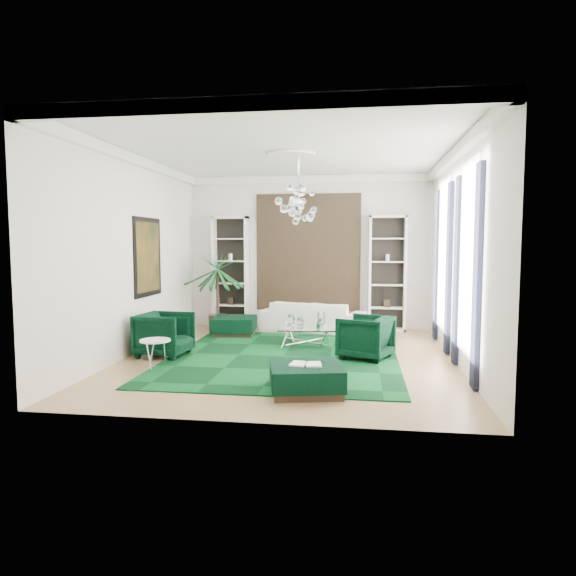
# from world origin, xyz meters

# --- Properties ---
(floor) EXTENTS (6.00, 7.00, 0.02)m
(floor) POSITION_xyz_m (0.00, 0.00, -0.01)
(floor) COLOR tan
(floor) RESTS_ON ground
(ceiling) EXTENTS (6.00, 7.00, 0.02)m
(ceiling) POSITION_xyz_m (0.00, 0.00, 3.81)
(ceiling) COLOR white
(ceiling) RESTS_ON ground
(wall_back) EXTENTS (6.00, 0.02, 3.80)m
(wall_back) POSITION_xyz_m (0.00, 3.51, 1.90)
(wall_back) COLOR silver
(wall_back) RESTS_ON ground
(wall_front) EXTENTS (6.00, 0.02, 3.80)m
(wall_front) POSITION_xyz_m (0.00, -3.51, 1.90)
(wall_front) COLOR silver
(wall_front) RESTS_ON ground
(wall_left) EXTENTS (0.02, 7.00, 3.80)m
(wall_left) POSITION_xyz_m (-3.01, 0.00, 1.90)
(wall_left) COLOR silver
(wall_left) RESTS_ON ground
(wall_right) EXTENTS (0.02, 7.00, 3.80)m
(wall_right) POSITION_xyz_m (3.01, 0.00, 1.90)
(wall_right) COLOR silver
(wall_right) RESTS_ON ground
(crown_molding) EXTENTS (6.00, 7.00, 0.18)m
(crown_molding) POSITION_xyz_m (0.00, 0.00, 3.70)
(crown_molding) COLOR white
(crown_molding) RESTS_ON ceiling
(ceiling_medallion) EXTENTS (0.90, 0.90, 0.05)m
(ceiling_medallion) POSITION_xyz_m (0.00, 0.30, 3.77)
(ceiling_medallion) COLOR white
(ceiling_medallion) RESTS_ON ceiling
(tapestry) EXTENTS (2.50, 0.06, 2.80)m
(tapestry) POSITION_xyz_m (0.00, 3.46, 1.90)
(tapestry) COLOR black
(tapestry) RESTS_ON wall_back
(shelving_left) EXTENTS (0.90, 0.38, 2.80)m
(shelving_left) POSITION_xyz_m (-1.95, 3.31, 1.40)
(shelving_left) COLOR white
(shelving_left) RESTS_ON floor
(shelving_right) EXTENTS (0.90, 0.38, 2.80)m
(shelving_right) POSITION_xyz_m (1.95, 3.31, 1.40)
(shelving_right) COLOR white
(shelving_right) RESTS_ON floor
(painting) EXTENTS (0.04, 1.30, 1.60)m
(painting) POSITION_xyz_m (-2.97, 0.60, 1.85)
(painting) COLOR black
(painting) RESTS_ON wall_left
(window_near) EXTENTS (0.03, 1.10, 2.90)m
(window_near) POSITION_xyz_m (2.99, -0.90, 1.90)
(window_near) COLOR white
(window_near) RESTS_ON wall_right
(curtain_near_a) EXTENTS (0.07, 0.30, 3.25)m
(curtain_near_a) POSITION_xyz_m (2.96, -1.68, 1.65)
(curtain_near_a) COLOR black
(curtain_near_a) RESTS_ON floor
(curtain_near_b) EXTENTS (0.07, 0.30, 3.25)m
(curtain_near_b) POSITION_xyz_m (2.96, -0.12, 1.65)
(curtain_near_b) COLOR black
(curtain_near_b) RESTS_ON floor
(window_far) EXTENTS (0.03, 1.10, 2.90)m
(window_far) POSITION_xyz_m (2.99, 1.50, 1.90)
(window_far) COLOR white
(window_far) RESTS_ON wall_right
(curtain_far_a) EXTENTS (0.07, 0.30, 3.25)m
(curtain_far_a) POSITION_xyz_m (2.96, 0.72, 1.65)
(curtain_far_a) COLOR black
(curtain_far_a) RESTS_ON floor
(curtain_far_b) EXTENTS (0.07, 0.30, 3.25)m
(curtain_far_b) POSITION_xyz_m (2.96, 2.28, 1.65)
(curtain_far_b) COLOR black
(curtain_far_b) RESTS_ON floor
(rug) EXTENTS (4.20, 5.00, 0.02)m
(rug) POSITION_xyz_m (-0.11, 0.04, 0.01)
(rug) COLOR black
(rug) RESTS_ON floor
(sofa) EXTENTS (2.62, 1.47, 0.72)m
(sofa) POSITION_xyz_m (0.18, 2.95, 0.36)
(sofa) COLOR white
(sofa) RESTS_ON floor
(armchair_left) EXTENTS (0.99, 0.97, 0.83)m
(armchair_left) POSITION_xyz_m (-2.35, -0.19, 0.42)
(armchair_left) COLOR black
(armchair_left) RESTS_ON floor
(armchair_right) EXTENTS (1.14, 1.13, 0.80)m
(armchair_right) POSITION_xyz_m (1.41, 0.14, 0.40)
(armchair_right) COLOR black
(armchair_right) RESTS_ON floor
(coffee_table) EXTENTS (1.29, 1.29, 0.40)m
(coffee_table) POSITION_xyz_m (0.19, 1.24, 0.20)
(coffee_table) COLOR white
(coffee_table) RESTS_ON floor
(ottoman_side) EXTENTS (1.03, 1.03, 0.42)m
(ottoman_side) POSITION_xyz_m (-1.58, 2.19, 0.21)
(ottoman_side) COLOR black
(ottoman_side) RESTS_ON floor
(ottoman_front) EXTENTS (1.20, 1.20, 0.40)m
(ottoman_front) POSITION_xyz_m (0.54, -2.17, 0.20)
(ottoman_front) COLOR black
(ottoman_front) RESTS_ON floor
(book) EXTENTS (0.45, 0.30, 0.03)m
(book) POSITION_xyz_m (0.54, -2.17, 0.42)
(book) COLOR white
(book) RESTS_ON ottoman_front
(side_table) EXTENTS (0.61, 0.61, 0.49)m
(side_table) POSITION_xyz_m (-2.12, -1.17, 0.25)
(side_table) COLOR white
(side_table) RESTS_ON floor
(palm) EXTENTS (1.93, 1.93, 2.46)m
(palm) POSITION_xyz_m (-2.10, 2.60, 1.23)
(palm) COLOR #164F22
(palm) RESTS_ON floor
(chandelier) EXTENTS (1.12, 1.12, 0.78)m
(chandelier) POSITION_xyz_m (0.14, 0.30, 2.85)
(chandelier) COLOR white
(chandelier) RESTS_ON ceiling
(table_plant) EXTENTS (0.12, 0.10, 0.22)m
(table_plant) POSITION_xyz_m (0.48, 1.00, 0.51)
(table_plant) COLOR #164F22
(table_plant) RESTS_ON coffee_table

